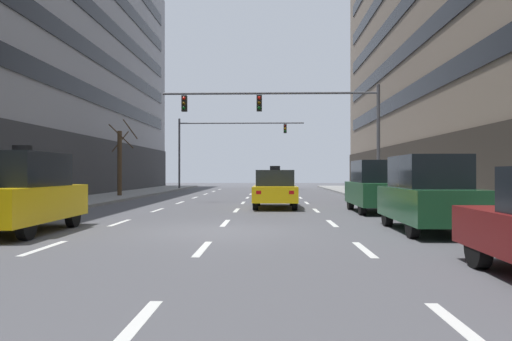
{
  "coord_description": "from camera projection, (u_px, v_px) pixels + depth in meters",
  "views": [
    {
      "loc": [
        1.38,
        -12.76,
        1.58
      ],
      "look_at": [
        0.61,
        14.31,
        1.7
      ],
      "focal_mm": 33.25,
      "sensor_mm": 36.0,
      "label": 1
    }
  ],
  "objects": [
    {
      "name": "lane_stripe_l3_s3",
      "position": [
        364.0,
        249.0,
        9.69
      ],
      "size": [
        0.16,
        2.0,
        0.01
      ],
      "primitive_type": "cube",
      "color": "silver",
      "rests_on": "ground"
    },
    {
      "name": "lane_stripe_l3_s9",
      "position": [
        293.0,
        191.0,
        39.68
      ],
      "size": [
        0.16,
        2.0,
        0.01
      ],
      "primitive_type": "cube",
      "color": "silver",
      "rests_on": "ground"
    },
    {
      "name": "lane_stripe_l1_s5",
      "position": [
        157.0,
        210.0,
        19.88
      ],
      "size": [
        0.16,
        2.0,
        0.01
      ],
      "primitive_type": "cube",
      "color": "silver",
      "rests_on": "ground"
    },
    {
      "name": "lane_stripe_l1_s3",
      "position": [
        44.0,
        248.0,
        9.88
      ],
      "size": [
        0.16,
        2.0,
        0.01
      ],
      "primitive_type": "cube",
      "color": "silver",
      "rests_on": "ground"
    },
    {
      "name": "lane_stripe_l2_s9",
      "position": [
        253.0,
        191.0,
        39.77
      ],
      "size": [
        0.16,
        2.0,
        0.01
      ],
      "primitive_type": "cube",
      "color": "silver",
      "rests_on": "ground"
    },
    {
      "name": "car_parked_2",
      "position": [
        375.0,
        187.0,
        18.83
      ],
      "size": [
        1.81,
        4.27,
        2.06
      ],
      "color": "black",
      "rests_on": "ground"
    },
    {
      "name": "street_tree_0",
      "position": [
        120.0,
        161.0,
        30.04
      ],
      "size": [
        1.66,
        1.67,
        4.74
      ],
      "color": "#4C3823",
      "rests_on": "sidewalk_left"
    },
    {
      "name": "lane_stripe_l2_s3",
      "position": [
        203.0,
        249.0,
        9.79
      ],
      "size": [
        0.16,
        2.0,
        0.01
      ],
      "primitive_type": "cube",
      "color": "silver",
      "rests_on": "ground"
    },
    {
      "name": "lane_stripe_l2_s10",
      "position": [
        255.0,
        189.0,
        44.77
      ],
      "size": [
        0.16,
        2.0,
        0.01
      ],
      "primitive_type": "cube",
      "color": "silver",
      "rests_on": "ground"
    },
    {
      "name": "ground_plane",
      "position": [
        218.0,
        231.0,
        12.79
      ],
      "size": [
        120.0,
        120.0,
        0.0
      ],
      "primitive_type": "plane",
      "color": "#515156"
    },
    {
      "name": "traffic_signal_0",
      "position": [
        298.0,
        115.0,
        24.73
      ],
      "size": [
        11.36,
        0.35,
        6.03
      ],
      "color": "#4C4C51",
      "rests_on": "sidewalk_right"
    },
    {
      "name": "lane_stripe_l3_s5",
      "position": [
        316.0,
        210.0,
        19.69
      ],
      "size": [
        0.16,
        2.0,
        0.01
      ],
      "primitive_type": "cube",
      "color": "silver",
      "rests_on": "ground"
    },
    {
      "name": "lane_stripe_l3_s7",
      "position": [
        300.0,
        198.0,
        29.68
      ],
      "size": [
        0.16,
        2.0,
        0.01
      ],
      "primitive_type": "cube",
      "color": "silver",
      "rests_on": "ground"
    },
    {
      "name": "lane_stripe_l2_s2",
      "position": [
        133.0,
        328.0,
        4.79
      ],
      "size": [
        0.16,
        2.0,
        0.01
      ],
      "primitive_type": "cube",
      "color": "silver",
      "rests_on": "ground"
    },
    {
      "name": "lane_stripe_l2_s6",
      "position": [
        243.0,
        203.0,
        24.78
      ],
      "size": [
        0.16,
        2.0,
        0.01
      ],
      "primitive_type": "cube",
      "color": "silver",
      "rests_on": "ground"
    },
    {
      "name": "lane_stripe_l3_s10",
      "position": [
        290.0,
        189.0,
        44.68
      ],
      "size": [
        0.16,
        2.0,
        0.01
      ],
      "primitive_type": "cube",
      "color": "silver",
      "rests_on": "ground"
    },
    {
      "name": "lane_stripe_l3_s6",
      "position": [
        307.0,
        203.0,
        24.69
      ],
      "size": [
        0.16,
        2.0,
        0.01
      ],
      "primitive_type": "cube",
      "color": "silver",
      "rests_on": "ground"
    },
    {
      "name": "lane_stripe_l3_s4",
      "position": [
        332.0,
        223.0,
        14.69
      ],
      "size": [
        0.16,
        2.0,
        0.01
      ],
      "primitive_type": "cube",
      "color": "silver",
      "rests_on": "ground"
    },
    {
      "name": "car_driving_0",
      "position": [
        272.0,
        183.0,
        36.14
      ],
      "size": [
        1.98,
        4.43,
        1.64
      ],
      "color": "black",
      "rests_on": "ground"
    },
    {
      "name": "lane_stripe_l1_s4",
      "position": [
        120.0,
        223.0,
        14.88
      ],
      "size": [
        0.16,
        2.0,
        0.01
      ],
      "primitive_type": "cube",
      "color": "silver",
      "rests_on": "ground"
    },
    {
      "name": "traffic_signal_1",
      "position": [
        219.0,
        138.0,
        44.15
      ],
      "size": [
        11.72,
        0.35,
        6.5
      ],
      "color": "#4C4C51",
      "rests_on": "sidewalk_left"
    },
    {
      "name": "lane_stripe_l3_s8",
      "position": [
        296.0,
        194.0,
        34.68
      ],
      "size": [
        0.16,
        2.0,
        0.01
      ],
      "primitive_type": "cube",
      "color": "silver",
      "rests_on": "ground"
    },
    {
      "name": "pedestrian_0",
      "position": [
        395.0,
        183.0,
        26.13
      ],
      "size": [
        0.37,
        0.43,
        1.5
      ],
      "color": "brown",
      "rests_on": "sidewalk_right"
    },
    {
      "name": "lane_stripe_l2_s4",
      "position": [
        225.0,
        223.0,
        14.79
      ],
      "size": [
        0.16,
        2.0,
        0.01
      ],
      "primitive_type": "cube",
      "color": "silver",
      "rests_on": "ground"
    },
    {
      "name": "taxi_driving_1",
      "position": [
        22.0,
        193.0,
        12.37
      ],
      "size": [
        1.86,
        4.38,
        2.29
      ],
      "color": "black",
      "rests_on": "ground"
    },
    {
      "name": "lane_stripe_l1_s8",
      "position": [
        206.0,
        194.0,
        34.87
      ],
      "size": [
        0.16,
        2.0,
        0.01
      ],
      "primitive_type": "cube",
      "color": "silver",
      "rests_on": "ground"
    },
    {
      "name": "taxi_driving_2",
      "position": [
        275.0,
        189.0,
        21.21
      ],
      "size": [
        1.94,
        4.54,
        1.88
      ],
      "color": "black",
      "rests_on": "ground"
    },
    {
      "name": "lane_stripe_l1_s7",
      "position": [
        195.0,
        198.0,
        29.87
      ],
      "size": [
        0.16,
        2.0,
        0.01
      ],
      "primitive_type": "cube",
      "color": "silver",
      "rests_on": "ground"
    },
    {
      "name": "lane_stripe_l1_s6",
      "position": [
        180.0,
        203.0,
        24.88
      ],
      "size": [
        0.16,
        2.0,
        0.01
      ],
      "primitive_type": "cube",
      "color": "silver",
      "rests_on": "ground"
    },
    {
      "name": "lane_stripe_l3_s2",
      "position": [
        465.0,
        331.0,
        4.69
      ],
      "size": [
        0.16,
        2.0,
        0.01
      ],
      "primitive_type": "cube",
      "color": "silver",
      "rests_on": "ground"
    },
    {
      "name": "lane_stripe_l2_s8",
      "position": [
        251.0,
        194.0,
        34.78
      ],
      "size": [
        0.16,
        2.0,
        0.01
      ],
      "primitive_type": "cube",
      "color": "silver",
      "rests_on": "ground"
    },
    {
      "name": "lane_stripe_l2_s5",
      "position": [
        236.0,
        210.0,
        19.78
      ],
      "size": [
        0.16,
        2.0,
        0.01
      ],
      "primitive_type": "cube",
      "color": "silver",
      "rests_on": "ground"
    },
    {
      "name": "lane_stripe_l2_s7",
      "position": [
        248.0,
        198.0,
        29.78
      ],
      "size": [
        0.16,
        2.0,
        0.01
      ],
      "primitive_type": "cube",
      "color": "silver",
      "rests_on": "ground"
    },
    {
      "name": "lane_stripe_l1_s10",
      "position": [
        220.0,
        189.0,
        44.87
      ],
      "size": [
        0.16,
        2.0,
        0.01
      ],
      "primitive_type": "cube",
      "color": "silver",
      "rests_on": "ground"
    },
    {
      "name": "lane_stripe_l1_s9",
      "position": [
        214.0,
        191.0,
        39.87
      ],
      "size": [
        0.16,
        2.0,
        0.01
      ],
      "primitive_type": "cube",
      "color": "silver",
      "rests_on": "ground"
    },
    {
      "name": "car_parked_1",
      "position": [
        427.0,
        194.0,
        12.63
      ],
      "size": [
        1.81,
        4.23,
        2.03
      ],
      "color": "black",
      "rests_on": "ground"
    }
  ]
}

